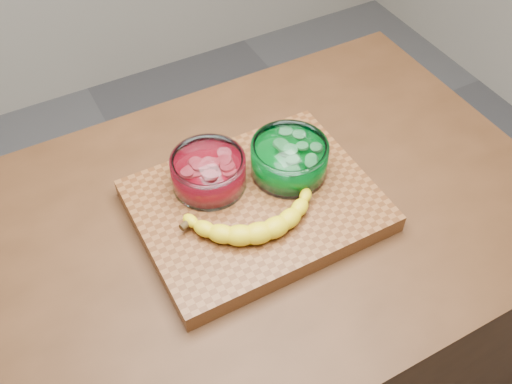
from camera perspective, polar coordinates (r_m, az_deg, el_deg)
name	(u,v)px	position (r m, az deg, el deg)	size (l,w,h in m)	color
counter	(256,324)	(1.50, 0.00, -13.06)	(1.20, 0.80, 0.90)	#472915
cutting_board	(256,206)	(1.11, 0.00, -1.37)	(0.45, 0.35, 0.04)	brown
bowl_red	(209,172)	(1.10, -4.76, 1.99)	(0.14, 0.14, 0.07)	white
bowl_green	(289,159)	(1.12, 3.34, 3.32)	(0.15, 0.15, 0.07)	white
banana	(254,215)	(1.04, -0.19, -2.32)	(0.28, 0.15, 0.04)	yellow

